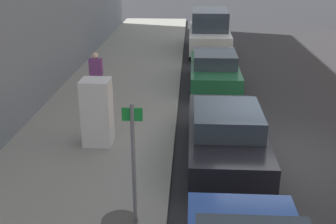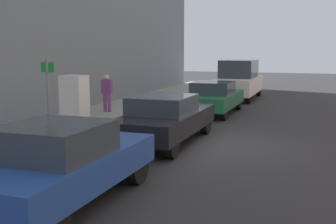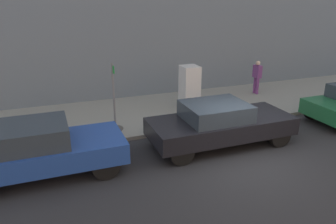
# 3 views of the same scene
# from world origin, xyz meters

# --- Properties ---
(ground_plane) EXTENTS (80.00, 80.00, 0.00)m
(ground_plane) POSITION_xyz_m (0.00, 0.00, 0.00)
(ground_plane) COLOR #28282B
(sidewalk_slab) EXTENTS (4.44, 44.00, 0.13)m
(sidewalk_slab) POSITION_xyz_m (-4.58, 0.00, 0.06)
(sidewalk_slab) COLOR gray
(sidewalk_slab) RESTS_ON ground
(discarded_refrigerator) EXTENTS (0.74, 0.68, 1.76)m
(discarded_refrigerator) POSITION_xyz_m (-4.36, 0.25, 1.01)
(discarded_refrigerator) COLOR white
(discarded_refrigerator) RESTS_ON sidewalk_slab
(manhole_cover) EXTENTS (0.70, 0.70, 0.02)m
(manhole_cover) POSITION_xyz_m (-3.25, -3.15, 0.14)
(manhole_cover) COLOR #47443F
(manhole_cover) RESTS_ON sidewalk_slab
(street_sign_post) EXTENTS (0.36, 0.07, 2.37)m
(street_sign_post) POSITION_xyz_m (-2.95, -3.12, 1.46)
(street_sign_post) COLOR slate
(street_sign_post) RESTS_ON sidewalk_slab
(pedestrian_walking_far) EXTENTS (0.45, 0.22, 1.55)m
(pedestrian_walking_far) POSITION_xyz_m (-5.22, 4.09, 1.01)
(pedestrian_walking_far) COLOR #7A3D7F
(pedestrian_walking_far) RESTS_ON sidewalk_slab
(parked_hatchback_blue) EXTENTS (1.80, 4.18, 1.47)m
(parked_hatchback_blue) POSITION_xyz_m (-1.06, -5.47, 0.76)
(parked_hatchback_blue) COLOR #23479E
(parked_hatchback_blue) RESTS_ON ground
(parked_sedan_dark) EXTENTS (1.82, 4.56, 1.41)m
(parked_sedan_dark) POSITION_xyz_m (-1.06, -0.21, 0.74)
(parked_sedan_dark) COLOR black
(parked_sedan_dark) RESTS_ON ground
(parked_sedan_green) EXTENTS (1.78, 4.34, 1.37)m
(parked_sedan_green) POSITION_xyz_m (-1.06, 5.83, 0.71)
(parked_sedan_green) COLOR #1E6038
(parked_sedan_green) RESTS_ON ground
(parked_van_white) EXTENTS (1.98, 5.05, 2.15)m
(parked_van_white) POSITION_xyz_m (-1.06, 11.66, 1.06)
(parked_van_white) COLOR silver
(parked_van_white) RESTS_ON ground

